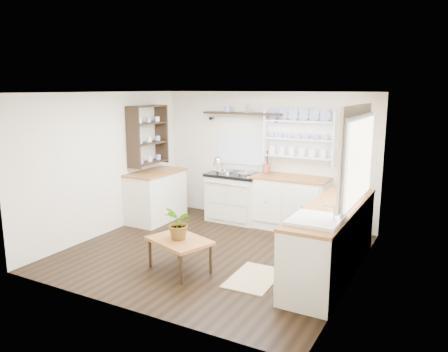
{
  "coord_description": "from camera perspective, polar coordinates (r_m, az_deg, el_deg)",
  "views": [
    {
      "loc": [
        3.03,
        -5.23,
        2.36
      ],
      "look_at": [
        0.05,
        0.25,
        1.1
      ],
      "focal_mm": 35.0,
      "sensor_mm": 36.0,
      "label": 1
    }
  ],
  "objects": [
    {
      "name": "floor_rug",
      "position": [
        5.66,
        3.95,
        -13.15
      ],
      "size": [
        0.58,
        0.87,
        0.02
      ],
      "primitive_type": "cube",
      "rotation": [
        0.0,
        0.0,
        0.04
      ],
      "color": "#8E8252",
      "rests_on": "floor"
    },
    {
      "name": "wall_left",
      "position": [
        7.36,
        -15.13,
        1.55
      ],
      "size": [
        0.02,
        3.8,
        2.3
      ],
      "primitive_type": "cube",
      "color": "beige",
      "rests_on": "ground"
    },
    {
      "name": "high_shelf",
      "position": [
        7.82,
        2.48,
        8.1
      ],
      "size": [
        1.5,
        0.29,
        0.16
      ],
      "color": "black",
      "rests_on": "wall_back"
    },
    {
      "name": "left_cabinets",
      "position": [
        7.97,
        -8.85,
        -2.51
      ],
      "size": [
        0.62,
        1.13,
        0.9
      ],
      "color": "white",
      "rests_on": "floor"
    },
    {
      "name": "belfast_sink",
      "position": [
        5.02,
        11.83,
        -6.94
      ],
      "size": [
        0.55,
        0.6,
        0.45
      ],
      "color": "white",
      "rests_on": "right_cabinets"
    },
    {
      "name": "center_table",
      "position": [
        5.77,
        -5.82,
        -8.64
      ],
      "size": [
        0.94,
        0.8,
        0.43
      ],
      "rotation": [
        0.0,
        0.0,
        -0.34
      ],
      "color": "brown",
      "rests_on": "floor"
    },
    {
      "name": "window",
      "position": [
        5.55,
        17.02,
        2.67
      ],
      "size": [
        0.08,
        1.55,
        1.22
      ],
      "color": "white",
      "rests_on": "wall_right"
    },
    {
      "name": "right_cabinets",
      "position": [
        5.81,
        13.86,
        -8.0
      ],
      "size": [
        0.62,
        2.43,
        0.9
      ],
      "color": "white",
      "rests_on": "floor"
    },
    {
      "name": "ceiling",
      "position": [
        6.04,
        -1.56,
        10.84
      ],
      "size": [
        4.0,
        3.8,
        0.01
      ],
      "primitive_type": "cube",
      "color": "white",
      "rests_on": "wall_back"
    },
    {
      "name": "wall_right",
      "position": [
        5.47,
        16.97,
        -1.88
      ],
      "size": [
        0.02,
        3.8,
        2.3
      ],
      "primitive_type": "cube",
      "color": "beige",
      "rests_on": "ground"
    },
    {
      "name": "left_shelving",
      "position": [
        7.87,
        -9.91,
        5.34
      ],
      "size": [
        0.28,
        0.8,
        1.05
      ],
      "primitive_type": "cube",
      "color": "black",
      "rests_on": "wall_left"
    },
    {
      "name": "potted_plant",
      "position": [
        5.69,
        -5.88,
        -6.16
      ],
      "size": [
        0.51,
        0.5,
        0.43
      ],
      "primitive_type": "imported",
      "rotation": [
        0.0,
        0.0,
        -0.62
      ],
      "color": "#3F7233",
      "rests_on": "center_table"
    },
    {
      "name": "kettle",
      "position": [
        7.77,
        -0.77,
        1.66
      ],
      "size": [
        0.18,
        0.18,
        0.23
      ],
      "primitive_type": null,
      "color": "silver",
      "rests_on": "aga_cooker"
    },
    {
      "name": "utensil_crock",
      "position": [
        7.63,
        5.56,
        1.02
      ],
      "size": [
        0.14,
        0.14,
        0.16
      ],
      "primitive_type": "cylinder",
      "color": "#954136",
      "rests_on": "back_cabinets"
    },
    {
      "name": "aga_cooker",
      "position": [
        7.87,
        1.45,
        -2.68
      ],
      "size": [
        0.97,
        0.68,
        0.9
      ],
      "color": "beige",
      "rests_on": "floor"
    },
    {
      "name": "floor",
      "position": [
        6.49,
        -1.45,
        -9.91
      ],
      "size": [
        4.0,
        3.8,
        0.01
      ],
      "primitive_type": "cube",
      "color": "black",
      "rests_on": "ground"
    },
    {
      "name": "back_cabinets",
      "position": [
        7.5,
        8.68,
        -3.4
      ],
      "size": [
        1.27,
        0.63,
        0.9
      ],
      "color": "white",
      "rests_on": "floor"
    },
    {
      "name": "plate_rack",
      "position": [
        7.53,
        9.98,
        5.11
      ],
      "size": [
        1.2,
        0.22,
        0.9
      ],
      "color": "white",
      "rests_on": "wall_back"
    },
    {
      "name": "wall_back",
      "position": [
        7.84,
        5.46,
        2.49
      ],
      "size": [
        4.0,
        0.02,
        2.3
      ],
      "primitive_type": "cube",
      "color": "beige",
      "rests_on": "ground"
    }
  ]
}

